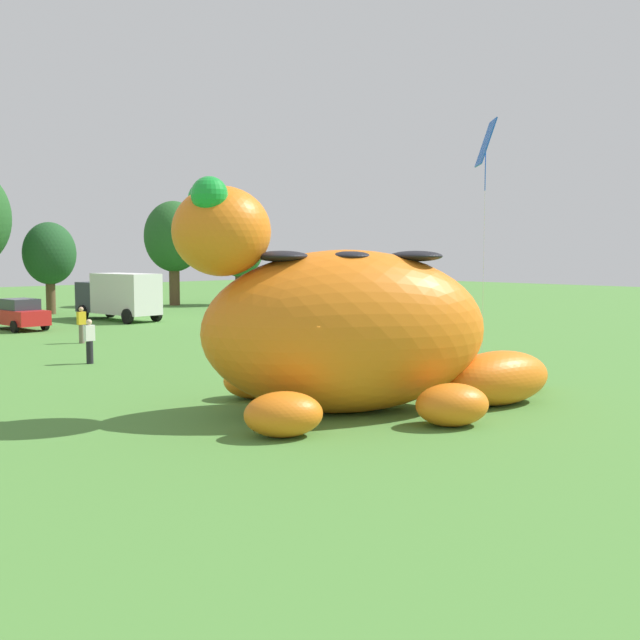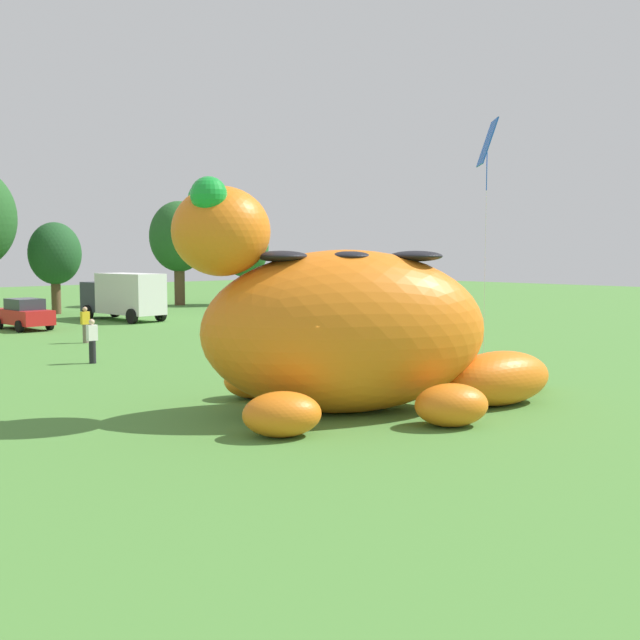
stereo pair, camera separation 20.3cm
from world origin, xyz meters
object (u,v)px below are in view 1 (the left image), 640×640
car_red (19,314)px  spectator_mid_field (89,342)px  box_truck (119,295)px  tethered_flying_kite (486,147)px  giant_inflatable_creature (347,329)px  spectator_near_inflatable (82,325)px

car_red → spectator_mid_field: (-3.40, -14.56, -0.01)m
car_red → box_truck: box_truck is taller
spectator_mid_field → tethered_flying_kite: bearing=-61.4°
car_red → giant_inflatable_creature: bearing=-95.7°
box_truck → spectator_mid_field: 19.03m
box_truck → spectator_mid_field: box_truck is taller
giant_inflatable_creature → spectator_near_inflatable: size_ratio=6.94×
spectator_near_inflatable → tethered_flying_kite: size_ratio=0.20×
car_red → spectator_mid_field: 14.95m
box_truck → tethered_flying_kite: bearing=-96.4°
car_red → spectator_near_inflatable: (-0.48, -8.17, -0.01)m
car_red → spectator_mid_field: car_red is taller
spectator_near_inflatable → box_truck: bearing=52.3°
box_truck → spectator_mid_field: size_ratio=3.84×
tethered_flying_kite → spectator_near_inflatable: bearing=102.1°
box_truck → tethered_flying_kite: (-3.26, -28.94, 5.99)m
spectator_near_inflatable → tethered_flying_kite: tethered_flying_kite is taller
giant_inflatable_creature → spectator_mid_field: 13.09m
giant_inflatable_creature → spectator_mid_field: size_ratio=6.94×
box_truck → spectator_near_inflatable: 12.13m
car_red → spectator_mid_field: bearing=-103.1°
box_truck → tethered_flying_kite: 29.73m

